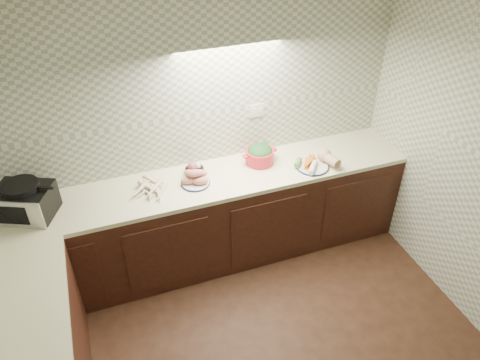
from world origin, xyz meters
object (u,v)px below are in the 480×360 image
object	(u,v)px
onion_bowl	(194,170)
veg_plate	(318,160)
sweet_potato_plate	(195,178)
parsnip_pile	(150,190)
toaster_oven	(25,201)
dutch_oven	(260,154)

from	to	relation	value
onion_bowl	veg_plate	xyz separation A→B (m)	(1.07, -0.23, 0.00)
onion_bowl	veg_plate	distance (m)	1.09
sweet_potato_plate	onion_bowl	xyz separation A→B (m)	(0.03, 0.13, -0.00)
parsnip_pile	onion_bowl	world-z (taller)	onion_bowl
toaster_oven	veg_plate	distance (m)	2.42
sweet_potato_plate	toaster_oven	bearing A→B (deg)	178.18
toaster_oven	onion_bowl	bearing A→B (deg)	28.23
dutch_oven	toaster_oven	bearing A→B (deg)	176.26
toaster_oven	veg_plate	world-z (taller)	toaster_oven
onion_bowl	dutch_oven	world-z (taller)	dutch_oven
veg_plate	toaster_oven	bearing A→B (deg)	176.66
toaster_oven	parsnip_pile	world-z (taller)	toaster_oven
dutch_oven	veg_plate	bearing A→B (deg)	-29.92
sweet_potato_plate	onion_bowl	size ratio (longest dim) A/B	1.57
toaster_oven	onion_bowl	world-z (taller)	toaster_oven
veg_plate	sweet_potato_plate	bearing A→B (deg)	174.84
onion_bowl	dutch_oven	size ratio (longest dim) A/B	0.50
toaster_oven	sweet_potato_plate	world-z (taller)	toaster_oven
toaster_oven	dutch_oven	distance (m)	1.95
parsnip_pile	sweet_potato_plate	bearing A→B (deg)	1.03
toaster_oven	sweet_potato_plate	bearing A→B (deg)	22.62
sweet_potato_plate	onion_bowl	distance (m)	0.13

